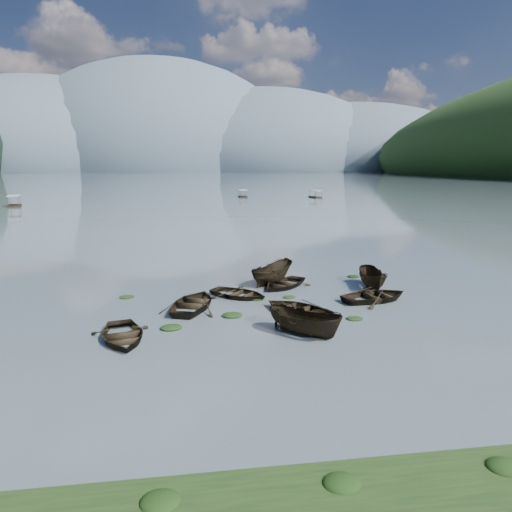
{
  "coord_description": "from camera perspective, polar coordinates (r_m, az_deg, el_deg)",
  "views": [
    {
      "loc": [
        -4.97,
        -22.85,
        8.93
      ],
      "look_at": [
        0.0,
        12.0,
        2.0
      ],
      "focal_mm": 32.0,
      "sensor_mm": 36.0,
      "label": 1
    }
  ],
  "objects": [
    {
      "name": "pontoon_right",
      "position": [
        135.03,
        7.43,
        7.25
      ],
      "size": [
        2.91,
        5.5,
        2.01
      ],
      "primitive_type": null,
      "rotation": [
        0.0,
        0.0,
        0.14
      ],
      "color": "black",
      "rests_on": "ground"
    },
    {
      "name": "weed_clump_0",
      "position": [
        26.26,
        -10.56,
        -8.94
      ],
      "size": [
        1.23,
        1.01,
        0.27
      ],
      "primitive_type": "ellipsoid",
      "color": "black",
      "rests_on": "ground"
    },
    {
      "name": "rowboat_0",
      "position": [
        25.25,
        -16.35,
        -10.05
      ],
      "size": [
        4.09,
        5.05,
        0.92
      ],
      "primitive_type": "imported",
      "rotation": [
        0.0,
        0.0,
        0.22
      ],
      "color": "black",
      "rests_on": "ground"
    },
    {
      "name": "weed_clump_3",
      "position": [
        31.54,
        13.13,
        -5.61
      ],
      "size": [
        0.92,
        0.78,
        0.2
      ],
      "primitive_type": "ellipsoid",
      "color": "black",
      "rests_on": "ground"
    },
    {
      "name": "haze_mtn_d",
      "position": [
        978.44,
        11.47,
        10.39
      ],
      "size": [
        520.0,
        520.0,
        220.0
      ],
      "primitive_type": "ellipsoid",
      "color": "#475666",
      "rests_on": "ground"
    },
    {
      "name": "rowboat_5",
      "position": [
        35.25,
        14.35,
        -3.89
      ],
      "size": [
        2.36,
        4.69,
        1.73
      ],
      "primitive_type": "imported",
      "rotation": [
        0.0,
        0.0,
        -0.16
      ],
      "color": "black",
      "rests_on": "ground"
    },
    {
      "name": "rowboat_2",
      "position": [
        25.15,
        6.08,
        -9.73
      ],
      "size": [
        4.33,
        4.28,
        1.71
      ],
      "primitive_type": "imported",
      "rotation": [
        0.0,
        0.0,
        0.8
      ],
      "color": "black",
      "rests_on": "ground"
    },
    {
      "name": "weed_clump_7",
      "position": [
        38.35,
        12.07,
        -2.58
      ],
      "size": [
        1.0,
        0.8,
        0.22
      ],
      "primitive_type": "ellipsoid",
      "color": "black",
      "rests_on": "ground"
    },
    {
      "name": "haze_mtn_b",
      "position": [
        924.54,
        -11.73,
        10.35
      ],
      "size": [
        520.0,
        520.0,
        340.0
      ],
      "primitive_type": "ellipsoid",
      "color": "#475666",
      "rests_on": "ground"
    },
    {
      "name": "haze_mtn_c",
      "position": [
        934.21,
        0.82,
        10.58
      ],
      "size": [
        520.0,
        520.0,
        260.0
      ],
      "primitive_type": "ellipsoid",
      "color": "#475666",
      "rests_on": "ground"
    },
    {
      "name": "weed_clump_1",
      "position": [
        31.75,
        4.19,
        -5.23
      ],
      "size": [
        0.91,
        0.73,
        0.2
      ],
      "primitive_type": "ellipsoid",
      "color": "black",
      "rests_on": "ground"
    },
    {
      "name": "weed_clump_2",
      "position": [
        27.92,
        -2.99,
        -7.54
      ],
      "size": [
        1.26,
        1.01,
        0.27
      ],
      "primitive_type": "ellipsoid",
      "color": "black",
      "rests_on": "ground"
    },
    {
      "name": "ground_plane",
      "position": [
        25.04,
        3.94,
        -9.79
      ],
      "size": [
        2400.0,
        2400.0,
        0.0
      ],
      "primitive_type": "plane",
      "color": "#515E65"
    },
    {
      "name": "pontoon_left",
      "position": [
        117.46,
        -27.95,
        5.48
      ],
      "size": [
        4.1,
        6.68,
        2.39
      ],
      "primitive_type": null,
      "rotation": [
        0.0,
        0.0,
        0.26
      ],
      "color": "black",
      "rests_on": "ground"
    },
    {
      "name": "haze_mtn_a",
      "position": [
        957.49,
        -23.93,
        9.66
      ],
      "size": [
        520.0,
        520.0,
        280.0
      ],
      "primitive_type": "ellipsoid",
      "color": "#475666",
      "rests_on": "ground"
    },
    {
      "name": "weed_clump_5",
      "position": [
        32.93,
        -15.83,
        -5.03
      ],
      "size": [
        1.03,
        0.83,
        0.22
      ],
      "primitive_type": "ellipsoid",
      "color": "black",
      "rests_on": "ground"
    },
    {
      "name": "weed_clump_6",
      "position": [
        31.25,
        0.08,
        -5.47
      ],
      "size": [
        1.09,
        0.91,
        0.23
      ],
      "primitive_type": "ellipsoid",
      "color": "black",
      "rests_on": "ground"
    },
    {
      "name": "rowboat_3",
      "position": [
        28.6,
        5.18,
        -7.11
      ],
      "size": [
        5.52,
        5.65,
        0.96
      ],
      "primitive_type": "imported",
      "rotation": [
        0.0,
        0.0,
        3.86
      ],
      "color": "black",
      "rests_on": "ground"
    },
    {
      "name": "rowboat_4",
      "position": [
        32.13,
        14.69,
        -5.38
      ],
      "size": [
        5.51,
        4.51,
        1.0
      ],
      "primitive_type": "imported",
      "rotation": [
        0.0,
        0.0,
        1.81
      ],
      "color": "black",
      "rests_on": "ground"
    },
    {
      "name": "pontoon_centre",
      "position": [
        135.88,
        -1.64,
        7.36
      ],
      "size": [
        2.27,
        5.4,
        2.07
      ],
      "primitive_type": null,
      "rotation": [
        0.0,
        0.0,
        -0.01
      ],
      "color": "black",
      "rests_on": "ground"
    },
    {
      "name": "weed_clump_4",
      "position": [
        27.99,
        12.23,
        -7.73
      ],
      "size": [
        1.02,
        0.81,
        0.21
      ],
      "primitive_type": "ellipsoid",
      "color": "black",
      "rests_on": "ground"
    },
    {
      "name": "rowboat_1",
      "position": [
        29.78,
        -7.77,
        -6.42
      ],
      "size": [
        4.98,
        5.88,
        1.03
      ],
      "primitive_type": "imported",
      "rotation": [
        0.0,
        0.0,
        2.81
      ],
      "color": "black",
      "rests_on": "ground"
    },
    {
      "name": "rowboat_8",
      "position": [
        35.63,
        2.01,
        -3.39
      ],
      "size": [
        4.6,
        4.66,
        1.84
      ],
      "primitive_type": "imported",
      "rotation": [
        0.0,
        0.0,
        2.37
      ],
      "color": "black",
      "rests_on": "ground"
    },
    {
      "name": "rowboat_6",
      "position": [
        31.88,
        -2.2,
        -5.14
      ],
      "size": [
        5.22,
        5.03,
        0.88
      ],
      "primitive_type": "imported",
      "rotation": [
        0.0,
        0.0,
        0.9
      ],
      "color": "black",
      "rests_on": "ground"
    },
    {
      "name": "rowboat_7",
      "position": [
        34.53,
        3.46,
        -3.87
      ],
      "size": [
        5.36,
        5.42,
        0.92
      ],
      "primitive_type": "imported",
      "rotation": [
        0.0,
        0.0,
        5.53
      ],
      "color": "black",
      "rests_on": "ground"
    }
  ]
}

